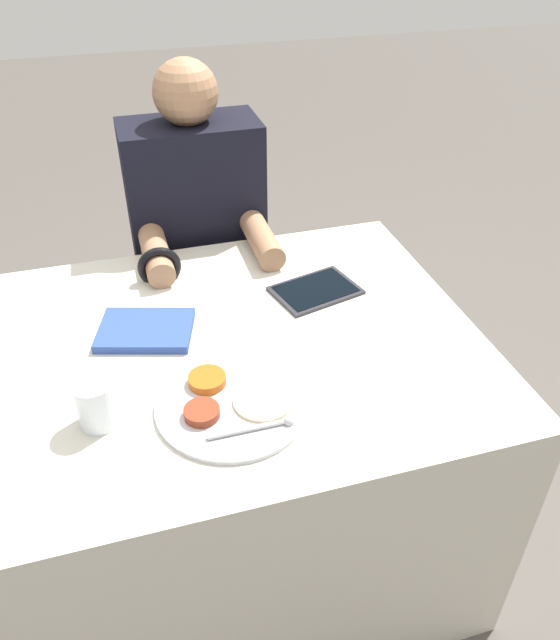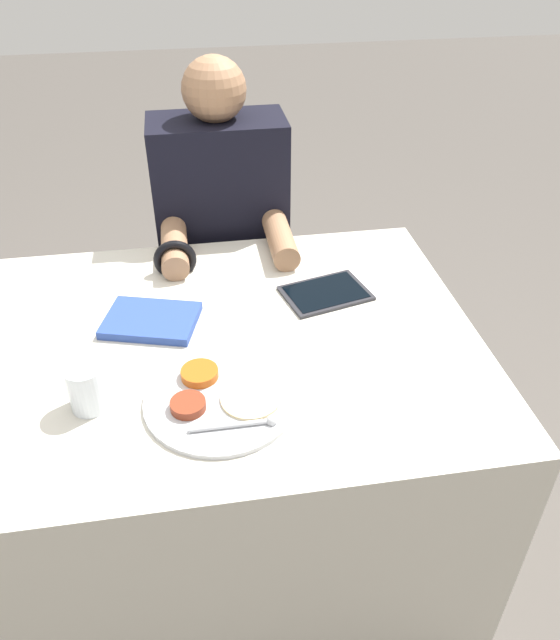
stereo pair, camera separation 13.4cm
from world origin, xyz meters
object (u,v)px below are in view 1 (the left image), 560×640
at_px(person_diner, 201,272).
at_px(tablet_device, 316,290).
at_px(drinking_glass, 96,403).
at_px(red_notebook, 146,331).
at_px(thali_tray, 233,402).

bearing_deg(person_diner, tablet_device, -63.55).
bearing_deg(drinking_glass, red_notebook, 65.69).
height_order(thali_tray, red_notebook, thali_tray).
relative_size(tablet_device, person_diner, 0.20).
height_order(thali_tray, tablet_device, thali_tray).
xyz_separation_m(tablet_device, drinking_glass, (-0.54, -0.31, 0.04)).
distance_m(thali_tray, tablet_device, 0.44).
distance_m(red_notebook, drinking_glass, 0.28).
distance_m(red_notebook, tablet_device, 0.42).
distance_m(thali_tray, person_diner, 0.79).
relative_size(tablet_device, drinking_glass, 2.38).
bearing_deg(thali_tray, red_notebook, 115.94).
bearing_deg(tablet_device, drinking_glass, -150.14).
distance_m(person_diner, drinking_glass, 0.84).
height_order(tablet_device, drinking_glass, drinking_glass).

